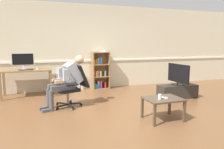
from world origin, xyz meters
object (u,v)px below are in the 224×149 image
(keyboard, at_px, (26,70))
(coffee_table, at_px, (163,101))
(bookshelf, at_px, (100,71))
(office_chair, at_px, (74,84))
(tv_screen, at_px, (178,74))
(radiator, at_px, (68,82))
(spare_remote, at_px, (164,97))
(imac_monitor, at_px, (23,60))
(person_seated, at_px, (67,80))
(drinking_glass, at_px, (160,97))
(computer_mouse, at_px, (37,69))
(tv_stand, at_px, (177,91))
(computer_desk, at_px, (27,73))

(keyboard, bearing_deg, coffee_table, -46.11)
(bookshelf, relative_size, office_chair, 1.28)
(bookshelf, distance_m, tv_screen, 2.47)
(office_chair, bearing_deg, radiator, 163.31)
(radiator, bearing_deg, keyboard, -155.48)
(office_chair, distance_m, coffee_table, 2.10)
(bookshelf, xyz_separation_m, spare_remote, (0.41, -3.11, -0.13))
(imac_monitor, xyz_separation_m, person_seated, (1.01, -1.45, -0.38))
(tv_screen, bearing_deg, keyboard, 67.25)
(drinking_glass, bearing_deg, coffee_table, 29.07)
(person_seated, height_order, tv_screen, person_seated)
(bookshelf, relative_size, person_seated, 1.05)
(computer_mouse, distance_m, spare_remote, 3.57)
(tv_stand, bearing_deg, coffee_table, -134.92)
(computer_desk, relative_size, office_chair, 1.36)
(bookshelf, height_order, person_seated, bookshelf)
(computer_desk, distance_m, imac_monitor, 0.38)
(bookshelf, distance_m, person_seated, 2.09)
(radiator, height_order, person_seated, person_seated)
(office_chair, xyz_separation_m, drinking_glass, (1.37, -1.55, -0.04))
(coffee_table, xyz_separation_m, drinking_glass, (-0.11, -0.06, 0.11))
(computer_desk, distance_m, spare_remote, 3.84)
(radiator, bearing_deg, person_seated, -97.44)
(tv_stand, distance_m, drinking_glass, 1.97)
(tv_stand, xyz_separation_m, spare_remote, (-1.26, -1.29, 0.26))
(office_chair, bearing_deg, tv_screen, 71.55)
(tv_stand, bearing_deg, keyboard, 160.21)
(computer_desk, bearing_deg, office_chair, -50.56)
(person_seated, bearing_deg, radiator, 158.15)
(computer_mouse, bearing_deg, radiator, 30.17)
(computer_mouse, bearing_deg, drinking_glass, -51.72)
(computer_mouse, bearing_deg, computer_desk, 157.41)
(keyboard, relative_size, person_seated, 0.31)
(imac_monitor, xyz_separation_m, computer_mouse, (0.36, -0.20, -0.25))
(imac_monitor, height_order, tv_stand, imac_monitor)
(bookshelf, distance_m, spare_remote, 3.13)
(imac_monitor, distance_m, drinking_glass, 3.94)
(person_seated, xyz_separation_m, coffee_table, (1.65, -1.44, -0.27))
(imac_monitor, height_order, bookshelf, bookshelf)
(keyboard, relative_size, coffee_table, 0.53)
(spare_remote, bearing_deg, tv_screen, 15.23)
(radiator, height_order, office_chair, office_chair)
(computer_desk, height_order, office_chair, office_chair)
(coffee_table, bearing_deg, keyboard, 133.89)
(drinking_glass, xyz_separation_m, spare_remote, (0.13, 0.06, -0.04))
(tv_stand, bearing_deg, tv_screen, 2.96)
(computer_mouse, bearing_deg, office_chair, -56.33)
(person_seated, relative_size, coffee_table, 1.72)
(office_chair, relative_size, drinking_glass, 9.69)
(bookshelf, relative_size, spare_remote, 8.33)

